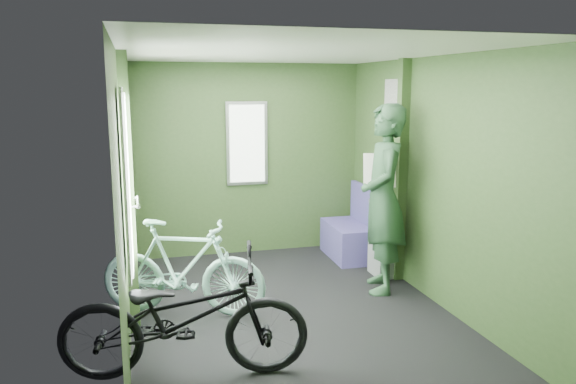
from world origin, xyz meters
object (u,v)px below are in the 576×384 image
bench_seat (350,236)px  bicycle_black (186,377)px  bicycle_mint (184,316)px  waste_box (385,238)px  passenger (383,199)px

bench_seat → bicycle_black: bearing=-131.5°
bicycle_mint → waste_box: waste_box is taller
bicycle_mint → passenger: size_ratio=0.80×
bicycle_black → waste_box: waste_box is taller
bicycle_mint → passenger: 2.20m
bicycle_mint → passenger: (1.98, 0.16, 0.93)m
bicycle_black → bicycle_mint: 1.11m
waste_box → passenger: bearing=-118.8°
bicycle_mint → bicycle_black: bearing=-162.5°
waste_box → bench_seat: (-0.12, 0.70, -0.15)m
bicycle_black → waste_box: (2.28, 1.66, 0.41)m
bicycle_black → bench_seat: 3.22m
bicycle_black → passenger: size_ratio=0.93×
passenger → bench_seat: 1.30m
passenger → waste_box: passenger is taller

